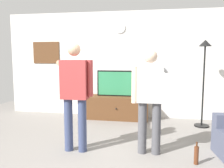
# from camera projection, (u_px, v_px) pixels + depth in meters

# --- Properties ---
(ground_plane) EXTENTS (8.40, 8.40, 0.00)m
(ground_plane) POSITION_uv_depth(u_px,v_px,m) (100.00, 167.00, 3.35)
(ground_plane) COLOR gray
(back_wall) EXTENTS (6.40, 0.10, 2.70)m
(back_wall) POSITION_uv_depth(u_px,v_px,m) (126.00, 65.00, 6.07)
(back_wall) COLOR silver
(back_wall) RESTS_ON ground_plane
(tv_stand) EXTENTS (1.50, 0.53, 0.57)m
(tv_stand) POSITION_uv_depth(u_px,v_px,m) (118.00, 108.00, 5.88)
(tv_stand) COLOR brown
(tv_stand) RESTS_ON ground_plane
(television) EXTENTS (1.05, 0.07, 0.64)m
(television) POSITION_uv_depth(u_px,v_px,m) (118.00, 83.00, 5.85)
(television) COLOR black
(television) RESTS_ON tv_stand
(wall_clock) EXTENTS (0.28, 0.03, 0.28)m
(wall_clock) POSITION_uv_depth(u_px,v_px,m) (120.00, 28.00, 5.92)
(wall_clock) COLOR white
(framed_picture) EXTENTS (0.74, 0.04, 0.58)m
(framed_picture) POSITION_uv_depth(u_px,v_px,m) (46.00, 53.00, 6.36)
(framed_picture) COLOR brown
(floor_lamp) EXTENTS (0.32, 0.32, 1.92)m
(floor_lamp) POSITION_uv_depth(u_px,v_px,m) (204.00, 65.00, 5.11)
(floor_lamp) COLOR black
(floor_lamp) RESTS_ON ground_plane
(person_standing_nearer_lamp) EXTENTS (0.61, 0.78, 1.78)m
(person_standing_nearer_lamp) POSITION_uv_depth(u_px,v_px,m) (75.00, 90.00, 3.81)
(person_standing_nearer_lamp) COLOR #384266
(person_standing_nearer_lamp) RESTS_ON ground_plane
(person_standing_nearer_couch) EXTENTS (0.58, 0.78, 1.67)m
(person_standing_nearer_couch) POSITION_uv_depth(u_px,v_px,m) (150.00, 96.00, 3.72)
(person_standing_nearer_couch) COLOR #4C4C51
(person_standing_nearer_couch) RESTS_ON ground_plane
(beverage_bottle) EXTENTS (0.07, 0.07, 0.34)m
(beverage_bottle) POSITION_uv_depth(u_px,v_px,m) (196.00, 155.00, 3.41)
(beverage_bottle) COLOR #592D19
(beverage_bottle) RESTS_ON ground_plane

